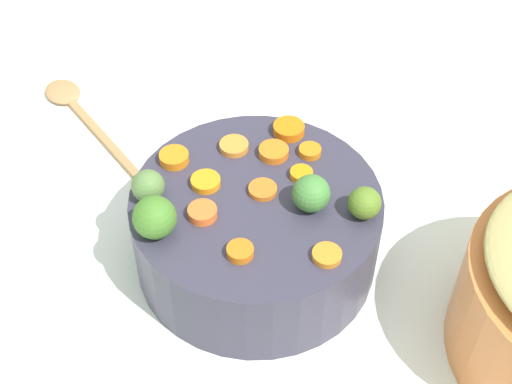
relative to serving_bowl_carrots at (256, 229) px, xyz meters
name	(u,v)px	position (x,y,z in m)	size (l,w,h in m)	color
tabletop	(232,241)	(-0.03, 0.03, -0.06)	(2.40, 2.40, 0.02)	white
serving_bowl_carrots	(256,229)	(0.00, 0.00, 0.00)	(0.27, 0.27, 0.10)	#353244
carrot_slice_0	(174,158)	(-0.09, 0.05, 0.05)	(0.03, 0.03, 0.01)	orange
carrot_slice_1	(310,151)	(0.05, 0.07, 0.05)	(0.02, 0.02, 0.01)	orange
carrot_slice_2	(274,152)	(0.01, 0.07, 0.05)	(0.03, 0.03, 0.01)	orange
carrot_slice_3	(327,255)	(0.07, -0.07, 0.05)	(0.03, 0.03, 0.01)	orange
carrot_slice_4	(289,129)	(0.03, 0.10, 0.05)	(0.04, 0.04, 0.01)	orange
carrot_slice_5	(202,213)	(-0.05, -0.03, 0.05)	(0.03, 0.03, 0.01)	orange
carrot_slice_6	(206,182)	(-0.05, 0.02, 0.05)	(0.03, 0.03, 0.01)	orange
carrot_slice_7	(301,174)	(0.05, 0.04, 0.05)	(0.02, 0.02, 0.01)	orange
carrot_slice_8	(235,146)	(-0.03, 0.07, 0.05)	(0.03, 0.03, 0.01)	orange
carrot_slice_9	(263,190)	(0.01, 0.01, 0.05)	(0.03, 0.03, 0.01)	orange
carrot_slice_10	(240,251)	(-0.01, -0.07, 0.05)	(0.03, 0.03, 0.01)	orange
brussels_sprout_0	(148,186)	(-0.11, -0.01, 0.07)	(0.03, 0.03, 0.03)	#567A3F
brussels_sprout_1	(311,193)	(0.06, -0.01, 0.07)	(0.04, 0.04, 0.04)	#438038
brussels_sprout_2	(155,217)	(-0.09, -0.05, 0.07)	(0.04, 0.04, 0.04)	#437828
brussels_sprout_3	(365,203)	(0.11, -0.01, 0.07)	(0.03, 0.03, 0.03)	#567824
wooden_spoon	(77,108)	(-0.26, 0.24, -0.04)	(0.19, 0.21, 0.01)	#A97D4E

